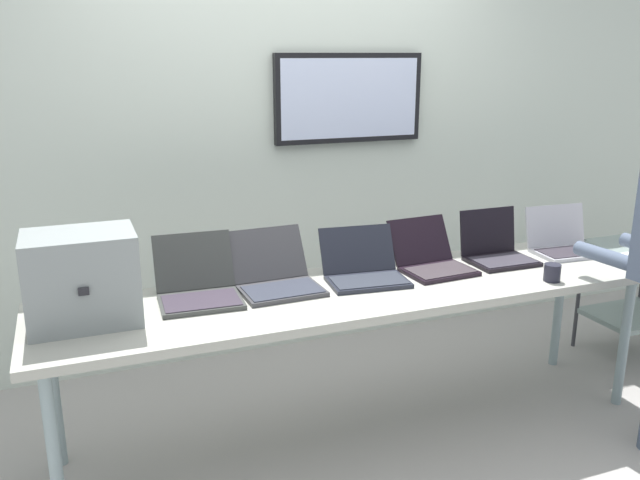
{
  "coord_description": "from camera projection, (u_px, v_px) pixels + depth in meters",
  "views": [
    {
      "loc": [
        -1.24,
        -2.62,
        1.81
      ],
      "look_at": [
        -0.23,
        -0.03,
        1.02
      ],
      "focal_mm": 36.97,
      "sensor_mm": 36.0,
      "label": 1
    }
  ],
  "objects": [
    {
      "name": "laptop_station_2",
      "position": [
        364.0,
        269.0,
        3.15
      ],
      "size": [
        0.4,
        0.38,
        0.23
      ],
      "color": "#1E212C",
      "rests_on": "workbench"
    },
    {
      "name": "storage_cart",
      "position": [
        638.0,
        282.0,
        4.01
      ],
      "size": [
        0.56,
        0.44,
        0.71
      ],
      "color": "gray",
      "rests_on": "ground"
    },
    {
      "name": "laptop_station_0",
      "position": [
        198.0,
        286.0,
        2.91
      ],
      "size": [
        0.37,
        0.4,
        0.26
      ],
      "color": "#393B3A",
      "rests_on": "workbench"
    },
    {
      "name": "paper_sheet",
      "position": [
        639.0,
        261.0,
        3.44
      ],
      "size": [
        0.23,
        0.31,
        0.0
      ],
      "color": "white",
      "rests_on": "workbench"
    },
    {
      "name": "ground",
      "position": [
        361.0,
        434.0,
        3.28
      ],
      "size": [
        8.0,
        8.0,
        0.04
      ],
      "primitive_type": "cube",
      "color": "#A19D99"
    },
    {
      "name": "laptop_station_1",
      "position": [
        276.0,
        276.0,
        3.04
      ],
      "size": [
        0.38,
        0.41,
        0.25
      ],
      "color": "#36363A",
      "rests_on": "workbench"
    },
    {
      "name": "laptop_station_3",
      "position": [
        432.0,
        259.0,
        3.3
      ],
      "size": [
        0.36,
        0.38,
        0.23
      ],
      "color": "black",
      "rests_on": "workbench"
    },
    {
      "name": "equipment_box",
      "position": [
        82.0,
        278.0,
        2.62
      ],
      "size": [
        0.43,
        0.33,
        0.37
      ],
      "color": "gray",
      "rests_on": "workbench"
    },
    {
      "name": "workbench",
      "position": [
        364.0,
        297.0,
        3.08
      ],
      "size": [
        2.98,
        0.7,
        0.76
      ],
      "color": "#A9A99E",
      "rests_on": "ground"
    },
    {
      "name": "laptop_station_4",
      "position": [
        496.0,
        250.0,
        3.45
      ],
      "size": [
        0.33,
        0.29,
        0.26
      ],
      "color": "black",
      "rests_on": "workbench"
    },
    {
      "name": "laptop_station_5",
      "position": [
        564.0,
        242.0,
        3.6
      ],
      "size": [
        0.38,
        0.31,
        0.24
      ],
      "color": "#B1AFBA",
      "rests_on": "workbench"
    },
    {
      "name": "back_wall",
      "position": [
        288.0,
        140.0,
        3.94
      ],
      "size": [
        8.0,
        0.11,
        2.61
      ],
      "color": "silver",
      "rests_on": "ground"
    },
    {
      "name": "coffee_mug",
      "position": [
        552.0,
        273.0,
        3.14
      ],
      "size": [
        0.08,
        0.08,
        0.08
      ],
      "color": "#20202D",
      "rests_on": "workbench"
    }
  ]
}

